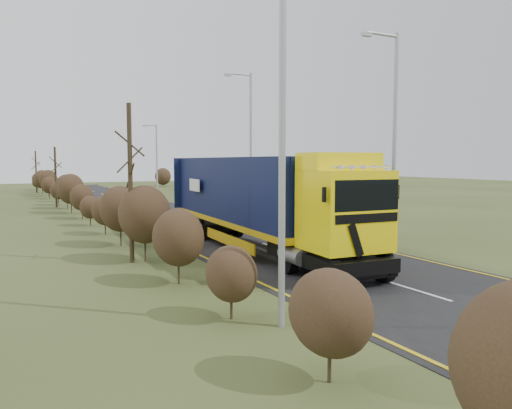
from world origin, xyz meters
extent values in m
plane|color=#37421C|center=(0.00, 0.00, 0.00)|extent=(160.00, 160.00, 0.00)
cube|color=black|center=(0.00, 10.00, 0.01)|extent=(8.00, 120.00, 0.02)
cube|color=#2D2B28|center=(6.50, 20.00, 0.01)|extent=(6.00, 18.00, 0.02)
cube|color=gold|center=(-3.70, 10.00, 0.03)|extent=(0.12, 116.00, 0.01)
cube|color=gold|center=(3.70, 10.00, 0.03)|extent=(0.12, 116.00, 0.01)
cube|color=silver|center=(0.00, -4.00, 0.03)|extent=(0.12, 3.00, 0.01)
cube|color=silver|center=(0.00, 4.00, 0.03)|extent=(0.12, 3.00, 0.01)
cube|color=silver|center=(0.00, 12.00, 0.03)|extent=(0.12, 3.00, 0.01)
cube|color=silver|center=(0.00, 20.00, 0.03)|extent=(0.12, 3.00, 0.01)
cube|color=silver|center=(0.00, 28.00, 0.03)|extent=(0.12, 3.00, 0.01)
cube|color=silver|center=(0.00, 36.00, 0.03)|extent=(0.12, 3.00, 0.01)
cube|color=silver|center=(0.00, 44.00, 0.03)|extent=(0.12, 3.00, 0.01)
cube|color=silver|center=(0.00, 52.00, 0.03)|extent=(0.12, 3.00, 0.01)
cube|color=silver|center=(0.00, 60.00, 0.03)|extent=(0.12, 3.00, 0.01)
ellipsoid|color=#312416|center=(-5.97, -8.00, 1.26)|extent=(1.34, 1.74, 1.54)
ellipsoid|color=#312416|center=(-6.02, -4.00, 1.14)|extent=(1.21, 1.57, 1.39)
ellipsoid|color=#312416|center=(-6.00, 0.00, 1.49)|extent=(1.58, 2.06, 1.82)
ellipsoid|color=#312416|center=(-5.98, 4.00, 1.84)|extent=(1.96, 2.55, 2.25)
ellipsoid|color=#312416|center=(-6.03, 8.00, 1.72)|extent=(1.83, 2.38, 2.10)
ellipsoid|color=#312416|center=(-5.95, 12.00, 1.28)|extent=(1.37, 1.78, 1.57)
ellipsoid|color=#312416|center=(-6.06, 16.00, 1.13)|extent=(1.20, 1.56, 1.38)
ellipsoid|color=#312416|center=(-5.92, 20.00, 1.46)|extent=(1.55, 2.02, 1.78)
ellipsoid|color=#312416|center=(-6.09, 24.00, 1.83)|extent=(1.95, 2.53, 2.24)
ellipsoid|color=#312416|center=(-5.90, 28.00, 1.74)|extent=(1.85, 2.41, 2.13)
ellipsoid|color=#312416|center=(-6.12, 32.00, 1.31)|extent=(1.40, 1.81, 1.61)
ellipsoid|color=#312416|center=(-5.87, 36.00, 1.12)|extent=(1.19, 1.55, 1.37)
ellipsoid|color=#312416|center=(-6.14, 40.00, 1.43)|extent=(1.52, 1.97, 1.75)
ellipsoid|color=#312416|center=(-5.84, 44.00, 1.81)|extent=(1.93, 2.51, 2.22)
ellipsoid|color=#312416|center=(-6.17, 48.00, 1.76)|extent=(1.88, 2.44, 2.16)
ellipsoid|color=#312416|center=(-5.82, 52.00, 1.34)|extent=(1.43, 1.85, 1.64)
ellipsoid|color=#312416|center=(-6.19, 56.00, 1.12)|extent=(1.19, 1.55, 1.37)
ellipsoid|color=#312416|center=(-5.80, 60.00, 1.40)|extent=(1.49, 1.93, 1.71)
cylinder|color=#332819|center=(-6.50, 4.00, 3.03)|extent=(0.18, 0.18, 6.05)
cylinder|color=#332819|center=(-6.50, 30.00, 2.53)|extent=(0.18, 0.18, 5.06)
cylinder|color=#332819|center=(-6.50, 52.00, 2.57)|extent=(0.18, 0.18, 5.15)
cube|color=black|center=(-1.16, -1.29, 0.69)|extent=(2.63, 4.67, 0.44)
cube|color=yellow|center=(-1.16, -2.18, 2.32)|extent=(2.59, 2.31, 2.56)
cube|color=black|center=(-1.16, -3.21, 0.54)|extent=(2.47, 0.26, 0.54)
cube|color=black|center=(-1.58, -3.27, 1.53)|extent=(0.60, 0.05, 1.06)
cube|color=black|center=(-0.75, -3.27, 1.53)|extent=(0.60, 0.05, 1.06)
cube|color=black|center=(-1.16, -3.24, 2.86)|extent=(2.32, 0.20, 0.94)
cube|color=black|center=(-1.16, -3.27, 2.17)|extent=(2.27, 0.16, 0.28)
cube|color=yellow|center=(-1.16, -1.83, 3.88)|extent=(2.54, 1.52, 0.55)
cylinder|color=silver|center=(-1.16, -3.02, 3.70)|extent=(2.17, 0.19, 0.06)
cube|color=black|center=(-2.57, -3.02, 2.91)|extent=(0.09, 0.12, 0.44)
cube|color=black|center=(0.25, -3.02, 2.91)|extent=(0.09, 0.12, 0.44)
cylinder|color=gray|center=(-2.30, -0.90, 0.74)|extent=(0.63, 1.31, 0.55)
cylinder|color=gray|center=(-0.03, -0.90, 0.74)|extent=(0.63, 1.31, 0.55)
cube|color=gold|center=(-1.16, 5.12, 1.21)|extent=(3.19, 12.55, 0.24)
cube|color=black|center=(-1.16, 5.12, 2.69)|extent=(3.15, 12.15, 2.71)
cube|color=#0E173A|center=(-1.16, 11.16, 2.69)|extent=(2.45, 0.20, 2.71)
cube|color=#0E173A|center=(-1.16, -0.92, 2.69)|extent=(2.45, 0.20, 2.71)
cube|color=black|center=(-1.16, 8.87, 0.64)|extent=(2.47, 3.68, 0.35)
cube|color=gold|center=(-2.36, 4.13, 0.54)|extent=(0.37, 5.42, 0.44)
cube|color=gold|center=(0.04, 4.13, 0.54)|extent=(0.37, 5.42, 0.44)
cylinder|color=black|center=(-2.20, -2.87, 0.51)|extent=(0.38, 1.04, 1.03)
cylinder|color=black|center=(-0.13, -2.87, 0.51)|extent=(0.38, 1.04, 1.03)
cylinder|color=black|center=(-2.20, -0.40, 0.51)|extent=(0.38, 1.04, 1.03)
cylinder|color=black|center=(-0.13, -0.40, 0.51)|extent=(0.38, 1.04, 1.03)
cylinder|color=black|center=(-2.20, 7.98, 0.51)|extent=(0.38, 1.04, 1.03)
cylinder|color=black|center=(-0.13, 7.98, 0.51)|extent=(0.38, 1.04, 1.03)
cylinder|color=black|center=(-2.20, 8.97, 0.51)|extent=(0.38, 1.04, 1.03)
cylinder|color=black|center=(-0.13, 8.97, 0.51)|extent=(0.38, 1.04, 1.03)
cylinder|color=black|center=(-2.20, 9.95, 0.51)|extent=(0.38, 1.04, 1.03)
cylinder|color=black|center=(-0.13, 9.95, 0.51)|extent=(0.38, 1.04, 1.03)
imported|color=#9F1307|center=(5.64, 15.19, 0.69)|extent=(2.25, 4.24, 1.37)
imported|color=#0B103F|center=(7.96, 19.14, 0.76)|extent=(2.80, 4.87, 1.52)
cylinder|color=#A0A3A6|center=(4.60, 1.81, 4.70)|extent=(0.18, 0.18, 9.40)
cylinder|color=#A0A3A6|center=(3.76, 1.81, 9.24)|extent=(1.67, 0.12, 0.12)
cube|color=#A0A3A6|center=(2.93, 1.81, 9.14)|extent=(0.47, 0.19, 0.15)
cylinder|color=#A0A3A6|center=(5.63, 17.72, 5.11)|extent=(0.18, 0.18, 10.23)
cylinder|color=#A0A3A6|center=(4.72, 17.72, 10.06)|extent=(1.82, 0.12, 0.12)
cube|color=#A0A3A6|center=(3.81, 17.72, 9.95)|extent=(0.51, 0.20, 0.16)
cylinder|color=#A0A3A6|center=(5.67, 41.68, 4.04)|extent=(0.18, 0.18, 8.08)
cylinder|color=#A0A3A6|center=(4.95, 41.68, 7.94)|extent=(1.44, 0.12, 0.12)
cube|color=#A0A3A6|center=(4.23, 41.68, 7.85)|extent=(0.40, 0.16, 0.13)
cylinder|color=#A0A3A6|center=(-5.20, -5.04, 4.62)|extent=(0.16, 0.16, 9.24)
cylinder|color=#A0A3A6|center=(4.20, 16.28, 1.07)|extent=(0.08, 0.08, 2.15)
cylinder|color=red|center=(4.20, 16.25, 2.15)|extent=(0.69, 0.04, 0.69)
cylinder|color=white|center=(4.20, 16.23, 2.15)|extent=(0.52, 0.02, 0.52)
cylinder|color=#A0A3A6|center=(5.73, 28.40, 0.61)|extent=(0.08, 0.08, 1.22)
cube|color=yellow|center=(5.73, 28.35, 1.31)|extent=(0.62, 0.04, 0.62)
camera|label=1|loc=(-11.05, -14.90, 3.89)|focal=35.00mm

